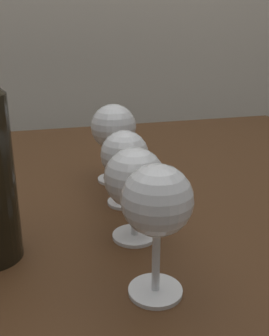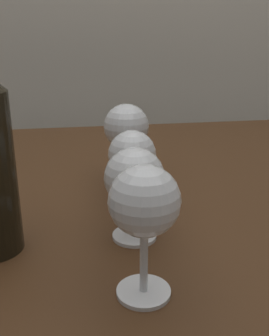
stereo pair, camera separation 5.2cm
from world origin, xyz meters
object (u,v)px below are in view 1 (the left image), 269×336
Objects in this scene: wine_glass_amber at (114,128)px; wine_glass_merlot at (125,157)px; wine_glass_port at (134,181)px; wine_glass_pinot at (157,204)px.

wine_glass_merlot is at bearing -92.94° from wine_glass_amber.
wine_glass_port reaches higher than wine_glass_merlot.
wine_glass_merlot is (0.02, 0.24, -0.03)m from wine_glass_pinot.
wine_glass_merlot is at bearing 84.40° from wine_glass_pinot.
wine_glass_amber is (0.01, 0.11, 0.02)m from wine_glass_merlot.
wine_glass_amber is at bearing 85.23° from wine_glass_pinot.
wine_glass_pinot reaches higher than wine_glass_merlot.
wine_glass_merlot is 0.85× the size of wine_glass_amber.
wine_glass_merlot is 0.11m from wine_glass_amber.
wine_glass_amber is (0.03, 0.35, -0.01)m from wine_glass_pinot.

